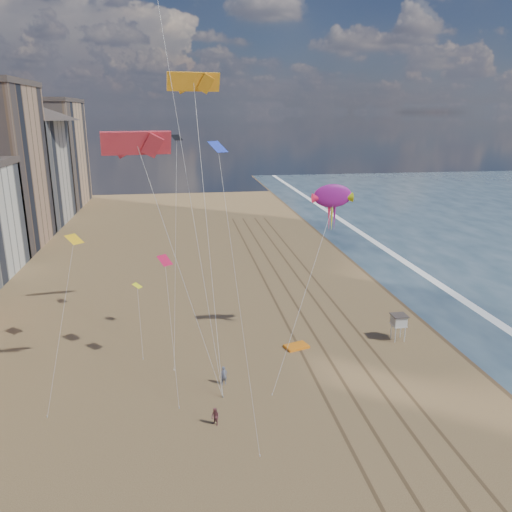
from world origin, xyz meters
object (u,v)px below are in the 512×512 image
at_px(kite_flyer_a, 224,376).
at_px(kite_flyer_b, 215,417).
at_px(lifeguard_stand, 399,321).
at_px(grounded_kite, 296,346).
at_px(show_kite, 333,196).

bearing_deg(kite_flyer_a, kite_flyer_b, -117.12).
bearing_deg(lifeguard_stand, kite_flyer_a, -161.98).
bearing_deg(grounded_kite, show_kite, 4.96).
relative_size(lifeguard_stand, kite_flyer_b, 1.97).
bearing_deg(lifeguard_stand, grounded_kite, -179.28).
height_order(show_kite, kite_flyer_a, show_kite).
bearing_deg(kite_flyer_a, lifeguard_stand, 2.31).
bearing_deg(kite_flyer_a, show_kite, 17.37).
bearing_deg(kite_flyer_b, show_kite, 95.69).
bearing_deg(show_kite, kite_flyer_a, -146.91).
distance_m(show_kite, kite_flyer_b, 23.99).
distance_m(grounded_kite, kite_flyer_b, 15.31).
bearing_deg(kite_flyer_b, grounded_kite, 101.68).
relative_size(lifeguard_stand, show_kite, 0.15).
distance_m(lifeguard_stand, show_kite, 15.31).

